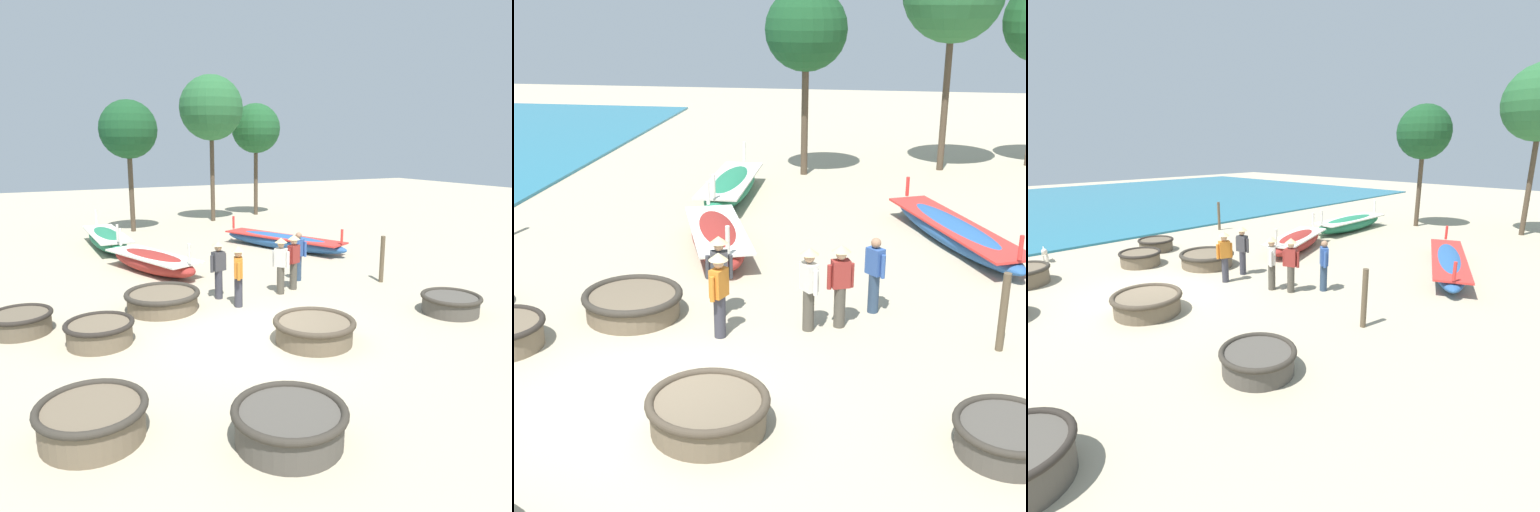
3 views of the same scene
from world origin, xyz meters
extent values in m
plane|color=tan|center=(0.00, 0.00, 0.00)|extent=(80.00, 80.00, 0.00)
cylinder|color=#4C473F|center=(5.27, -0.69, 0.22)|extent=(1.41, 1.41, 0.44)
torus|color=#332D26|center=(5.27, -0.69, 0.44)|extent=(1.52, 1.52, 0.11)
cylinder|color=brown|center=(-1.35, 2.86, 0.23)|extent=(1.84, 1.84, 0.45)
torus|color=#332D26|center=(-1.35, 2.86, 0.45)|extent=(1.98, 1.98, 0.15)
cylinder|color=brown|center=(1.04, -0.77, 0.24)|extent=(1.70, 1.70, 0.47)
torus|color=#42382B|center=(1.04, -0.77, 0.47)|extent=(1.83, 1.83, 0.14)
ellipsoid|color=#285693|center=(5.32, 8.28, 0.31)|extent=(3.48, 5.90, 0.62)
cube|color=red|center=(5.32, 8.28, 0.51)|extent=(3.31, 5.48, 0.06)
cylinder|color=red|center=(4.18, 10.79, 0.85)|extent=(0.10, 0.10, 0.56)
cylinder|color=red|center=(6.47, 5.77, 0.85)|extent=(0.10, 0.10, 0.56)
ellipsoid|color=maroon|center=(-0.55, 6.87, 0.35)|extent=(2.63, 4.53, 0.70)
cube|color=silver|center=(-0.55, 6.87, 0.57)|extent=(2.56, 4.22, 0.06)
cylinder|color=silver|center=(-1.22, 8.77, 0.96)|extent=(0.10, 0.10, 0.63)
cylinder|color=silver|center=(0.13, 4.98, 0.96)|extent=(0.10, 0.10, 0.63)
ellipsoid|color=#237551|center=(-1.22, 11.76, 0.36)|extent=(1.28, 5.19, 0.73)
cube|color=silver|center=(-1.22, 11.76, 0.60)|extent=(1.32, 4.78, 0.06)
cylinder|color=silver|center=(-1.24, 14.15, 1.01)|extent=(0.10, 0.10, 0.66)
cylinder|color=silver|center=(-1.21, 9.38, 1.01)|extent=(0.10, 0.10, 0.66)
cylinder|color=#383842|center=(0.55, 2.21, 0.41)|extent=(0.22, 0.22, 0.82)
cube|color=orange|center=(0.55, 2.21, 1.09)|extent=(0.33, 0.40, 0.54)
sphere|color=tan|center=(0.55, 2.21, 1.47)|extent=(0.20, 0.20, 0.20)
cylinder|color=orange|center=(0.47, 2.01, 1.04)|extent=(0.09, 0.09, 0.48)
cylinder|color=orange|center=(0.64, 2.42, 1.04)|extent=(0.09, 0.09, 0.48)
cone|color=#D1BC84|center=(0.55, 2.21, 1.60)|extent=(0.36, 0.36, 0.14)
cylinder|color=#2D425B|center=(3.35, 3.78, 0.41)|extent=(0.22, 0.22, 0.82)
cube|color=#33569E|center=(3.35, 3.78, 1.09)|extent=(0.40, 0.39, 0.54)
sphere|color=#A37556|center=(3.35, 3.78, 1.47)|extent=(0.20, 0.20, 0.20)
cylinder|color=#33569E|center=(3.51, 3.62, 1.04)|extent=(0.09, 0.09, 0.48)
cylinder|color=#33569E|center=(3.19, 3.93, 1.04)|extent=(0.09, 0.09, 0.48)
cylinder|color=#4C473D|center=(2.72, 3.00, 0.41)|extent=(0.22, 0.22, 0.82)
cube|color=maroon|center=(2.72, 3.00, 1.09)|extent=(0.40, 0.33, 0.54)
sphere|color=#DBB28E|center=(2.72, 3.00, 1.47)|extent=(0.20, 0.20, 0.20)
cylinder|color=maroon|center=(2.51, 2.92, 1.04)|extent=(0.09, 0.09, 0.48)
cylinder|color=maroon|center=(2.92, 3.08, 1.04)|extent=(0.09, 0.09, 0.48)
cone|color=#D1BC84|center=(2.72, 3.00, 1.60)|extent=(0.36, 0.36, 0.14)
cylinder|color=#4C473D|center=(2.14, 2.75, 0.41)|extent=(0.22, 0.22, 0.82)
cube|color=silver|center=(2.14, 2.75, 1.09)|extent=(0.39, 0.40, 0.54)
sphere|color=tan|center=(2.14, 2.75, 1.47)|extent=(0.20, 0.20, 0.20)
cylinder|color=silver|center=(2.00, 2.92, 1.04)|extent=(0.09, 0.09, 0.48)
cylinder|color=silver|center=(2.29, 2.59, 1.04)|extent=(0.09, 0.09, 0.48)
cone|color=#D1BC84|center=(2.14, 2.75, 1.60)|extent=(0.36, 0.36, 0.14)
cylinder|color=#383842|center=(0.35, 3.13, 0.41)|extent=(0.22, 0.22, 0.82)
cube|color=#3D3D42|center=(0.35, 3.13, 1.09)|extent=(0.38, 0.29, 0.54)
sphere|color=tan|center=(0.35, 3.13, 1.47)|extent=(0.20, 0.20, 0.20)
cylinder|color=#3D3D42|center=(0.57, 3.18, 1.04)|extent=(0.09, 0.09, 0.48)
cylinder|color=#3D3D42|center=(0.14, 3.08, 1.04)|extent=(0.09, 0.09, 0.48)
cone|color=#D1BC84|center=(0.35, 3.13, 1.60)|extent=(0.36, 0.36, 0.14)
cylinder|color=brown|center=(5.63, 2.45, 0.74)|extent=(0.14, 0.14, 1.48)
cylinder|color=#4C3D2D|center=(5.54, 16.78, 2.48)|extent=(0.24, 0.24, 4.96)
cylinder|color=#4C3D2D|center=(0.69, 15.33, 1.99)|extent=(0.24, 0.24, 3.98)
sphere|color=#194723|center=(0.69, 15.33, 4.96)|extent=(2.79, 2.79, 2.79)
camera|label=1|loc=(-4.69, -9.50, 4.31)|focal=35.00mm
camera|label=2|loc=(3.30, -9.50, 5.99)|focal=50.00mm
camera|label=3|loc=(10.42, -5.34, 4.28)|focal=28.00mm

